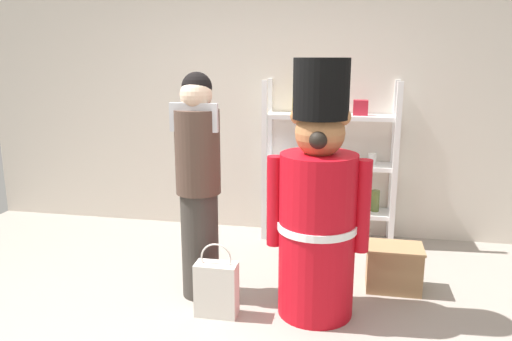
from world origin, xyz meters
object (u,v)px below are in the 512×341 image
object	(u,v)px
merchandise_shelf	(329,161)
shopping_bag	(217,288)
person_shopper	(198,182)
teddy_bear_guard	(318,208)
display_crate	(394,267)

from	to	relation	value
merchandise_shelf	shopping_bag	xyz separation A→B (m)	(-0.67, -1.67, -0.58)
person_shopper	shopping_bag	bearing A→B (deg)	-54.24
merchandise_shelf	teddy_bear_guard	distance (m)	1.50
teddy_bear_guard	shopping_bag	size ratio (longest dim) A/B	3.32
merchandise_shelf	shopping_bag	bearing A→B (deg)	-111.88
merchandise_shelf	shopping_bag	world-z (taller)	merchandise_shelf
merchandise_shelf	shopping_bag	distance (m)	1.89
teddy_bear_guard	person_shopper	size ratio (longest dim) A/B	1.06
person_shopper	display_crate	size ratio (longest dim) A/B	3.92
teddy_bear_guard	shopping_bag	bearing A→B (deg)	-165.45
merchandise_shelf	teddy_bear_guard	xyz separation A→B (m)	(0.00, -1.50, -0.02)
person_shopper	shopping_bag	size ratio (longest dim) A/B	3.14
shopping_bag	person_shopper	bearing A→B (deg)	125.76
teddy_bear_guard	person_shopper	bearing A→B (deg)	173.16
person_shopper	shopping_bag	world-z (taller)	person_shopper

